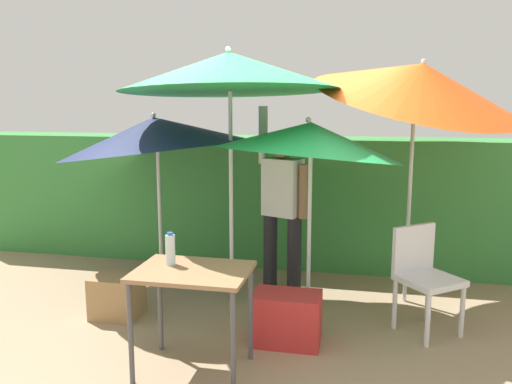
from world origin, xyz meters
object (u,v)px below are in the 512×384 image
(umbrella_orange, at_px, (309,139))
(person_vendor, at_px, (282,204))
(umbrella_yellow, at_px, (419,82))
(chair_plastic, at_px, (423,272))
(umbrella_navy, at_px, (229,72))
(bottle_water, at_px, (170,249))
(crate_cardboard, at_px, (117,296))
(umbrella_rainbow, at_px, (156,134))
(folding_table, at_px, (193,282))
(cooler_box, at_px, (287,318))

(umbrella_orange, height_order, person_vendor, umbrella_orange)
(umbrella_yellow, distance_m, chair_plastic, 1.73)
(umbrella_yellow, relative_size, umbrella_navy, 1.09)
(umbrella_orange, relative_size, bottle_water, 7.88)
(umbrella_navy, relative_size, crate_cardboard, 5.75)
(umbrella_rainbow, xyz_separation_m, person_vendor, (1.29, 0.03, -0.66))
(umbrella_rainbow, xyz_separation_m, umbrella_navy, (0.85, -0.31, 0.59))
(umbrella_navy, bearing_deg, chair_plastic, -7.22)
(crate_cardboard, relative_size, bottle_water, 1.76)
(umbrella_rainbow, height_order, chair_plastic, umbrella_rainbow)
(umbrella_yellow, relative_size, folding_table, 3.31)
(umbrella_orange, distance_m, cooler_box, 1.55)
(chair_plastic, bearing_deg, crate_cardboard, -173.73)
(umbrella_orange, bearing_deg, folding_table, -117.68)
(umbrella_yellow, xyz_separation_m, crate_cardboard, (-2.60, -0.97, -1.91))
(folding_table, xyz_separation_m, bottle_water, (-0.19, 0.07, 0.21))
(umbrella_yellow, bearing_deg, chair_plastic, -85.13)
(umbrella_navy, height_order, crate_cardboard, umbrella_navy)
(umbrella_yellow, bearing_deg, folding_table, -132.67)
(umbrella_navy, xyz_separation_m, person_vendor, (0.44, 0.34, -1.25))
(umbrella_orange, height_order, bottle_water, umbrella_orange)
(chair_plastic, distance_m, cooler_box, 1.23)
(cooler_box, bearing_deg, folding_table, -135.11)
(person_vendor, relative_size, crate_cardboard, 4.45)
(chair_plastic, xyz_separation_m, bottle_water, (-1.86, -1.00, 0.37))
(crate_cardboard, bearing_deg, cooler_box, -7.04)
(person_vendor, bearing_deg, bottle_water, -109.79)
(umbrella_orange, distance_m, crate_cardboard, 2.23)
(umbrella_yellow, height_order, bottle_water, umbrella_yellow)
(umbrella_navy, bearing_deg, umbrella_orange, -1.43)
(umbrella_yellow, distance_m, bottle_water, 2.74)
(umbrella_rainbow, xyz_separation_m, cooler_box, (1.50, -1.01, -1.39))
(umbrella_navy, xyz_separation_m, folding_table, (0.07, -1.29, -1.52))
(umbrella_orange, bearing_deg, person_vendor, 129.42)
(person_vendor, bearing_deg, folding_table, -102.88)
(chair_plastic, height_order, folding_table, chair_plastic)
(umbrella_orange, xyz_separation_m, person_vendor, (-0.29, 0.36, -0.66))
(person_vendor, height_order, chair_plastic, person_vendor)
(person_vendor, bearing_deg, cooler_box, -78.54)
(person_vendor, xyz_separation_m, chair_plastic, (1.30, -0.56, -0.42))
(umbrella_orange, relative_size, cooler_box, 3.50)
(umbrella_navy, xyz_separation_m, chair_plastic, (1.73, -0.22, -1.68))
(umbrella_yellow, distance_m, crate_cardboard, 3.37)
(umbrella_yellow, relative_size, chair_plastic, 2.98)
(umbrella_yellow, xyz_separation_m, cooler_box, (-1.03, -1.16, -1.90))
(umbrella_orange, height_order, cooler_box, umbrella_orange)
(bottle_water, bearing_deg, person_vendor, 70.21)
(umbrella_rainbow, height_order, person_vendor, umbrella_rainbow)
(umbrella_yellow, xyz_separation_m, chair_plastic, (0.06, -0.68, -1.59))
(umbrella_rainbow, xyz_separation_m, umbrella_yellow, (2.53, 0.15, 0.50))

